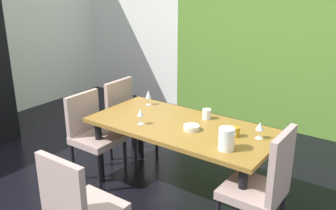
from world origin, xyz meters
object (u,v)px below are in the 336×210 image
at_px(wine_glass_south, 140,113).
at_px(wine_glass_left, 260,127).
at_px(chair_right_near, 264,184).
at_px(cup_rear, 236,132).
at_px(pitcher_near_window, 227,139).
at_px(serving_bowl_corner, 191,128).
at_px(wine_glass_center, 148,95).
at_px(chair_head_near, 78,207).
at_px(dining_table, 182,133).
at_px(chair_left_near, 92,131).
at_px(cup_near_shelf, 207,114).
at_px(chair_left_far, 128,115).

relative_size(wine_glass_south, wine_glass_left, 1.00).
xyz_separation_m(chair_right_near, cup_rear, (-0.40, 0.32, 0.21)).
bearing_deg(pitcher_near_window, wine_glass_south, 178.80).
bearing_deg(serving_bowl_corner, wine_glass_center, 157.08).
bearing_deg(chair_head_near, wine_glass_left, 63.13).
bearing_deg(dining_table, wine_glass_south, -146.41).
xyz_separation_m(cup_rear, pitcher_near_window, (0.05, -0.28, 0.05)).
relative_size(chair_left_near, serving_bowl_corner, 6.19).
distance_m(serving_bowl_corner, cup_near_shelf, 0.32).
height_order(wine_glass_south, serving_bowl_corner, wine_glass_south).
bearing_deg(chair_left_near, wine_glass_left, 103.89).
bearing_deg(chair_head_near, chair_right_near, 47.10).
bearing_deg(chair_right_near, dining_table, 73.34).
distance_m(dining_table, chair_right_near, 0.97).
bearing_deg(cup_rear, wine_glass_center, 169.18).
bearing_deg(chair_left_far, cup_rear, 80.80).
xyz_separation_m(dining_table, pitcher_near_window, (0.58, -0.23, 0.18)).
bearing_deg(chair_left_near, cup_rear, 102.50).
distance_m(wine_glass_center, pitcher_near_window, 1.28).
relative_size(chair_right_near, pitcher_near_window, 5.34).
distance_m(wine_glass_center, serving_bowl_corner, 0.81).
distance_m(chair_right_near, cup_near_shelf, 1.00).
height_order(chair_left_near, chair_right_near, chair_right_near).
bearing_deg(chair_left_near, serving_bowl_corner, 101.94).
bearing_deg(chair_head_near, cup_rear, 68.08).
height_order(chair_left_far, chair_head_near, chair_head_near).
bearing_deg(cup_rear, chair_left_far, 170.80).
distance_m(cup_near_shelf, pitcher_near_window, 0.68).
bearing_deg(chair_right_near, chair_head_near, 137.10).
xyz_separation_m(chair_head_near, cup_rear, (0.53, 1.32, 0.23)).
bearing_deg(wine_glass_left, serving_bowl_corner, -162.58).
bearing_deg(chair_left_far, wine_glass_left, 84.63).
bearing_deg(wine_glass_center, pitcher_near_window, -22.61).
bearing_deg(dining_table, chair_right_near, -16.66).
bearing_deg(wine_glass_south, chair_left_far, 140.67).
xyz_separation_m(cup_near_shelf, pitcher_near_window, (0.47, -0.50, 0.04)).
xyz_separation_m(dining_table, wine_glass_center, (-0.60, 0.26, 0.20)).
distance_m(wine_glass_left, serving_bowl_corner, 0.60).
distance_m(chair_right_near, wine_glass_center, 1.65).
xyz_separation_m(chair_right_near, serving_bowl_corner, (-0.79, 0.22, 0.19)).
height_order(wine_glass_south, wine_glass_left, same).
xyz_separation_m(chair_head_near, cup_near_shelf, (0.12, 1.55, 0.24)).
relative_size(chair_right_near, serving_bowl_corner, 6.82).
relative_size(chair_left_far, pitcher_near_window, 4.90).
bearing_deg(pitcher_near_window, chair_left_far, 161.21).
bearing_deg(cup_rear, chair_head_near, -111.92).
bearing_deg(dining_table, chair_left_near, -163.19).
height_order(dining_table, cup_rear, cup_rear).
bearing_deg(dining_table, wine_glass_center, 156.68).
height_order(chair_head_near, serving_bowl_corner, chair_head_near).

